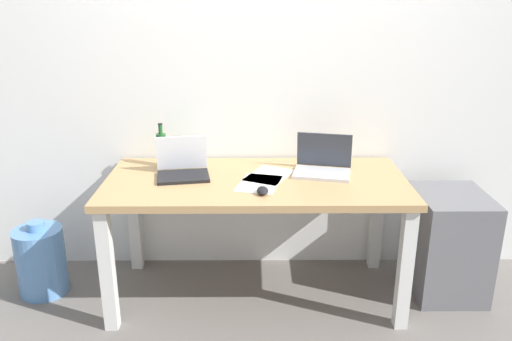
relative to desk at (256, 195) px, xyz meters
name	(u,v)px	position (x,y,z in m)	size (l,w,h in m)	color
ground_plane	(256,293)	(0.00, 0.00, -0.64)	(8.00, 8.00, 0.00)	slate
back_wall	(255,67)	(0.00, 0.45, 0.66)	(5.20, 0.08, 2.60)	white
desk	(256,195)	(0.00, 0.00, 0.00)	(1.68, 0.77, 0.74)	tan
laptop_left	(183,168)	(-0.42, 0.05, 0.14)	(0.32, 0.27, 0.22)	black
laptop_right	(323,165)	(0.38, 0.10, 0.14)	(0.36, 0.29, 0.22)	silver
beer_bottle	(162,149)	(-0.56, 0.24, 0.20)	(0.06, 0.06, 0.26)	#1E5123
computer_mouse	(263,191)	(0.03, -0.22, 0.11)	(0.06, 0.10, 0.03)	black
coffee_mug	(196,156)	(-0.36, 0.27, 0.14)	(0.08, 0.08, 0.10)	#338CC6
paper_sheet_center	(259,183)	(0.02, -0.08, 0.10)	(0.21, 0.30, 0.00)	white
paper_sheet_near_back	(269,175)	(0.07, 0.06, 0.10)	(0.21, 0.30, 0.00)	white
water_cooler_jug	(41,260)	(-1.29, 0.04, -0.43)	(0.29, 0.29, 0.46)	#598CC6
filing_cabinet	(448,243)	(1.14, 0.04, -0.33)	(0.40, 0.48, 0.62)	slate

